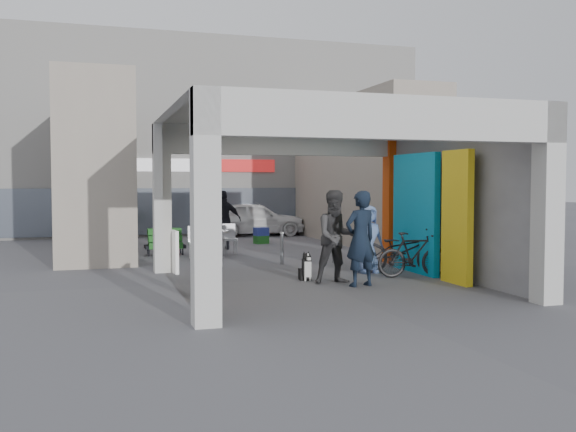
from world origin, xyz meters
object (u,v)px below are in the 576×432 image
object	(u,v)px
white_van	(254,219)
man_with_dog	(360,239)
man_back_turned	(337,237)
bicycle_front	(402,250)
bicycle_rear	(414,255)
produce_stand	(165,244)
man_crates	(224,220)
border_collie	(306,269)
cafe_set	(210,245)
man_elderly	(368,239)

from	to	relation	value
white_van	man_with_dog	bearing A→B (deg)	178.08
man_back_turned	white_van	xyz separation A→B (m)	(1.30, 12.26, -0.30)
bicycle_front	bicycle_rear	distance (m)	0.58
produce_stand	man_back_turned	distance (m)	7.09
man_crates	white_van	world-z (taller)	man_crates
man_with_dog	bicycle_rear	bearing A→B (deg)	-167.37
produce_stand	bicycle_front	size ratio (longest dim) A/B	0.56
produce_stand	border_collie	world-z (taller)	produce_stand
border_collie	bicycle_rear	size ratio (longest dim) A/B	0.38
cafe_set	border_collie	distance (m)	5.18
border_collie	bicycle_rear	xyz separation A→B (m)	(2.46, -0.27, 0.25)
man_crates	bicycle_rear	distance (m)	7.69
man_with_dog	man_back_turned	world-z (taller)	man_back_turned
white_van	man_crates	bearing A→B (deg)	157.87
man_with_dog	man_crates	xyz separation A→B (m)	(-1.24, 7.93, -0.04)
man_crates	cafe_set	bearing A→B (deg)	74.25
man_elderly	cafe_set	bearing A→B (deg)	120.45
bicycle_front	cafe_set	bearing A→B (deg)	67.06
man_back_turned	bicycle_rear	xyz separation A→B (m)	(1.97, 0.30, -0.47)
border_collie	man_crates	size ratio (longest dim) A/B	0.34
man_back_turned	man_with_dog	bearing A→B (deg)	-54.67
produce_stand	man_crates	world-z (taller)	man_crates
cafe_set	produce_stand	bearing A→B (deg)	145.02
bicycle_front	bicycle_rear	world-z (taller)	bicycle_front
man_with_dog	white_van	distance (m)	12.81
man_back_turned	white_van	distance (m)	12.34
cafe_set	man_back_turned	bearing A→B (deg)	-73.38
border_collie	bicycle_rear	distance (m)	2.49
border_collie	man_with_dog	bearing A→B (deg)	-45.21
produce_stand	white_van	distance (m)	7.17
bicycle_rear	man_with_dog	bearing A→B (deg)	122.26
man_elderly	white_van	world-z (taller)	man_elderly
man_elderly	bicycle_rear	distance (m)	1.22
border_collie	man_crates	world-z (taller)	man_crates
bicycle_rear	man_crates	bearing A→B (deg)	28.29
border_collie	man_back_turned	world-z (taller)	man_back_turned
man_back_turned	border_collie	bearing A→B (deg)	133.68
man_with_dog	produce_stand	bearing A→B (deg)	-78.82
man_elderly	white_van	xyz separation A→B (m)	(0.03, 11.01, -0.12)
man_back_turned	man_elderly	world-z (taller)	man_back_turned
produce_stand	man_with_dog	size ratio (longest dim) A/B	0.60
man_crates	white_van	distance (m)	5.34
border_collie	bicycle_front	size ratio (longest dim) A/B	0.31
produce_stand	man_with_dog	xyz separation A→B (m)	(3.19, -6.95, 0.67)
white_van	bicycle_rear	bearing A→B (deg)	-174.31
man_crates	white_van	xyz separation A→B (m)	(2.22, 4.85, -0.26)
man_back_turned	white_van	world-z (taller)	man_back_turned
produce_stand	bicycle_rear	bearing A→B (deg)	-38.47
man_elderly	man_crates	distance (m)	6.55
cafe_set	man_elderly	xyz separation A→B (m)	(2.95, -4.37, 0.48)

